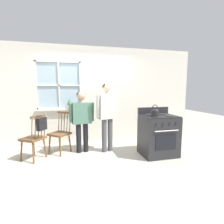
% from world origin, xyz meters
% --- Properties ---
extents(ground_plane, '(16.00, 16.00, 0.00)m').
position_xyz_m(ground_plane, '(0.00, 0.00, 0.00)').
color(ground_plane, '#B2AD9E').
extents(wall_back, '(6.40, 0.16, 2.70)m').
position_xyz_m(wall_back, '(0.05, 1.40, 1.33)').
color(wall_back, silver).
rests_on(wall_back, ground_plane).
extents(chair_by_window, '(0.57, 0.57, 0.98)m').
position_xyz_m(chair_by_window, '(-1.30, 0.32, 0.46)').
color(chair_by_window, brown).
rests_on(chair_by_window, ground_plane).
extents(chair_near_wall, '(0.58, 0.58, 0.98)m').
position_xyz_m(chair_near_wall, '(-0.76, 0.62, 0.46)').
color(chair_near_wall, brown).
rests_on(chair_near_wall, ground_plane).
extents(person_elderly_left, '(0.60, 0.26, 1.47)m').
position_xyz_m(person_elderly_left, '(-0.25, 0.52, 0.89)').
color(person_elderly_left, black).
rests_on(person_elderly_left, ground_plane).
extents(person_teen_center, '(0.58, 0.32, 1.65)m').
position_xyz_m(person_teen_center, '(0.34, 0.43, 1.00)').
color(person_teen_center, '#4C4C51').
rests_on(person_teen_center, ground_plane).
extents(stove, '(0.78, 0.68, 1.08)m').
position_xyz_m(stove, '(1.43, -0.09, 0.47)').
color(stove, '#232326').
rests_on(stove, ground_plane).
extents(kettle, '(0.21, 0.17, 0.25)m').
position_xyz_m(kettle, '(1.26, -0.22, 1.02)').
color(kettle, black).
rests_on(kettle, stove).
extents(potted_plant, '(0.14, 0.14, 0.30)m').
position_xyz_m(potted_plant, '(-0.52, 1.31, 1.06)').
color(potted_plant, beige).
rests_on(potted_plant, wall_back).
extents(handbag, '(0.25, 0.25, 0.31)m').
position_xyz_m(handbag, '(-1.11, 0.19, 0.81)').
color(handbag, black).
rests_on(handbag, chair_by_window).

